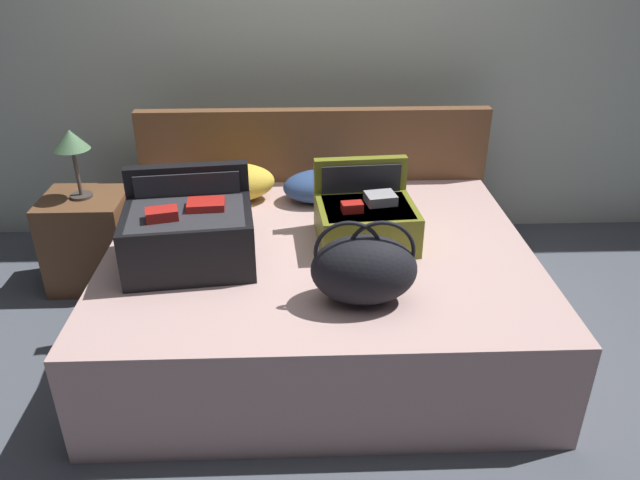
{
  "coord_description": "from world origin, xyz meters",
  "views": [
    {
      "loc": [
        -0.09,
        -2.1,
        1.84
      ],
      "look_at": [
        0.0,
        0.28,
        0.59
      ],
      "focal_mm": 34.11,
      "sensor_mm": 36.0,
      "label": 1
    }
  ],
  "objects_px": {
    "hard_case_medium": "(366,218)",
    "pillow_center_head": "(227,183)",
    "bed": "(319,292)",
    "duffel_bag": "(364,269)",
    "nightstand": "(90,240)",
    "pillow_near_headboard": "(320,186)",
    "hard_case_large": "(189,232)",
    "table_lamp": "(71,144)"
  },
  "relations": [
    {
      "from": "hard_case_large",
      "to": "table_lamp",
      "type": "bearing_deg",
      "value": 129.13
    },
    {
      "from": "bed",
      "to": "pillow_near_headboard",
      "type": "relative_size",
      "value": 4.83
    },
    {
      "from": "pillow_center_head",
      "to": "table_lamp",
      "type": "xyz_separation_m",
      "value": [
        -0.79,
        0.01,
        0.23
      ]
    },
    {
      "from": "pillow_near_headboard",
      "to": "pillow_center_head",
      "type": "bearing_deg",
      "value": 179.52
    },
    {
      "from": "hard_case_large",
      "to": "duffel_bag",
      "type": "xyz_separation_m",
      "value": [
        0.73,
        -0.34,
        -0.0
      ]
    },
    {
      "from": "hard_case_medium",
      "to": "nightstand",
      "type": "bearing_deg",
      "value": 157.3
    },
    {
      "from": "bed",
      "to": "pillow_near_headboard",
      "type": "distance_m",
      "value": 0.64
    },
    {
      "from": "bed",
      "to": "table_lamp",
      "type": "xyz_separation_m",
      "value": [
        -1.26,
        0.56,
        0.58
      ]
    },
    {
      "from": "bed",
      "to": "hard_case_large",
      "type": "relative_size",
      "value": 3.3
    },
    {
      "from": "duffel_bag",
      "to": "hard_case_medium",
      "type": "bearing_deg",
      "value": 83.25
    },
    {
      "from": "pillow_near_headboard",
      "to": "table_lamp",
      "type": "xyz_separation_m",
      "value": [
        -1.29,
        0.01,
        0.25
      ]
    },
    {
      "from": "nightstand",
      "to": "table_lamp",
      "type": "relative_size",
      "value": 1.4
    },
    {
      "from": "hard_case_medium",
      "to": "pillow_center_head",
      "type": "height_order",
      "value": "hard_case_medium"
    },
    {
      "from": "pillow_center_head",
      "to": "nightstand",
      "type": "xyz_separation_m",
      "value": [
        -0.79,
        0.01,
        -0.34
      ]
    },
    {
      "from": "hard_case_large",
      "to": "pillow_center_head",
      "type": "xyz_separation_m",
      "value": [
        0.09,
        0.67,
        -0.05
      ]
    },
    {
      "from": "hard_case_large",
      "to": "duffel_bag",
      "type": "distance_m",
      "value": 0.8
    },
    {
      "from": "pillow_near_headboard",
      "to": "table_lamp",
      "type": "bearing_deg",
      "value": 179.44
    },
    {
      "from": "hard_case_large",
      "to": "pillow_near_headboard",
      "type": "xyz_separation_m",
      "value": [
        0.6,
        0.66,
        -0.07
      ]
    },
    {
      "from": "nightstand",
      "to": "pillow_center_head",
      "type": "bearing_deg",
      "value": -0.61
    },
    {
      "from": "pillow_center_head",
      "to": "table_lamp",
      "type": "bearing_deg",
      "value": 179.39
    },
    {
      "from": "duffel_bag",
      "to": "pillow_near_headboard",
      "type": "bearing_deg",
      "value": 97.59
    },
    {
      "from": "duffel_bag",
      "to": "hard_case_large",
      "type": "bearing_deg",
      "value": 155.23
    },
    {
      "from": "duffel_bag",
      "to": "bed",
      "type": "bearing_deg",
      "value": 109.23
    },
    {
      "from": "hard_case_medium",
      "to": "duffel_bag",
      "type": "relative_size",
      "value": 1.13
    },
    {
      "from": "pillow_near_headboard",
      "to": "duffel_bag",
      "type": "bearing_deg",
      "value": -82.41
    },
    {
      "from": "hard_case_large",
      "to": "pillow_center_head",
      "type": "distance_m",
      "value": 0.68
    },
    {
      "from": "pillow_near_headboard",
      "to": "nightstand",
      "type": "distance_m",
      "value": 1.33
    },
    {
      "from": "pillow_center_head",
      "to": "nightstand",
      "type": "distance_m",
      "value": 0.86
    },
    {
      "from": "pillow_center_head",
      "to": "hard_case_large",
      "type": "bearing_deg",
      "value": -98.06
    },
    {
      "from": "duffel_bag",
      "to": "nightstand",
      "type": "relative_size",
      "value": 0.81
    },
    {
      "from": "bed",
      "to": "pillow_center_head",
      "type": "distance_m",
      "value": 0.81
    },
    {
      "from": "bed",
      "to": "hard_case_medium",
      "type": "relative_size",
      "value": 4.11
    },
    {
      "from": "hard_case_large",
      "to": "hard_case_medium",
      "type": "distance_m",
      "value": 0.81
    },
    {
      "from": "bed",
      "to": "duffel_bag",
      "type": "bearing_deg",
      "value": -70.77
    },
    {
      "from": "hard_case_medium",
      "to": "nightstand",
      "type": "relative_size",
      "value": 0.91
    },
    {
      "from": "hard_case_large",
      "to": "nightstand",
      "type": "bearing_deg",
      "value": 129.13
    },
    {
      "from": "hard_case_medium",
      "to": "hard_case_large",
      "type": "bearing_deg",
      "value": -171.31
    },
    {
      "from": "hard_case_medium",
      "to": "pillow_center_head",
      "type": "relative_size",
      "value": 0.93
    },
    {
      "from": "hard_case_medium",
      "to": "pillow_near_headboard",
      "type": "distance_m",
      "value": 0.52
    },
    {
      "from": "bed",
      "to": "table_lamp",
      "type": "distance_m",
      "value": 1.5
    },
    {
      "from": "hard_case_large",
      "to": "pillow_center_head",
      "type": "bearing_deg",
      "value": 75.38
    },
    {
      "from": "pillow_center_head",
      "to": "nightstand",
      "type": "height_order",
      "value": "pillow_center_head"
    }
  ]
}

